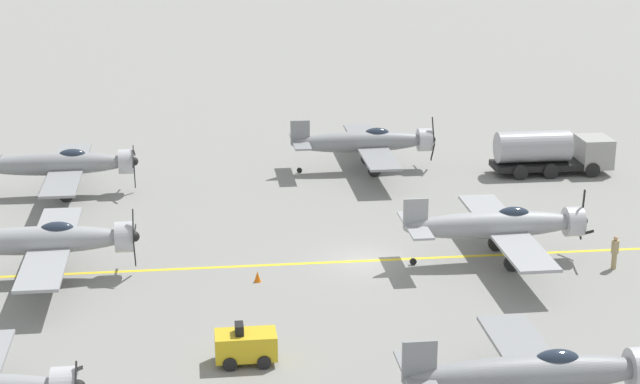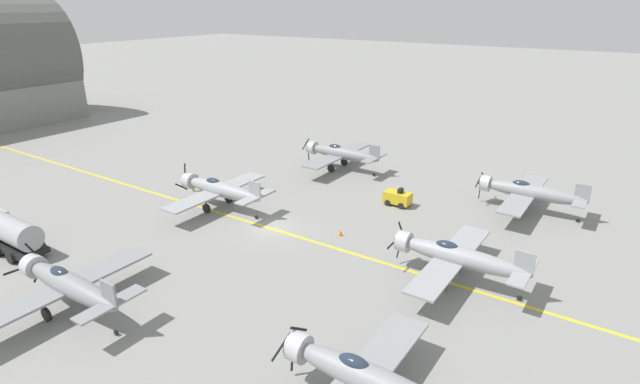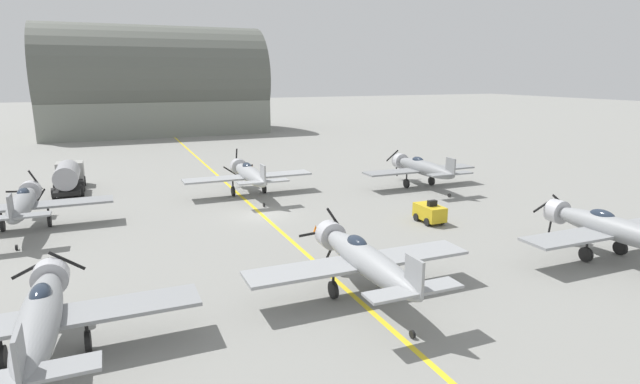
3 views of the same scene
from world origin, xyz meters
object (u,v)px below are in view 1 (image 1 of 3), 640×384
Objects in this scene: fuel_tanker at (552,152)px; airplane_near_left at (61,164)px; airplane_mid_left at (366,142)px; tow_tractor at (246,345)px; airplane_near_center at (43,241)px; traffic_cone at (257,277)px; ground_crew_walking at (615,251)px; airplane_mid_center at (499,225)px; airplane_mid_right at (537,375)px.

airplane_near_left is at bearing -88.35° from fuel_tanker.
airplane_mid_left is 4.62× the size of tow_tractor.
airplane_near_left is 1.50× the size of fuel_tanker.
traffic_cone is (1.80, 10.67, -1.74)m from airplane_near_center.
airplane_near_center is 29.33m from ground_crew_walking.
traffic_cone is (-8.98, 1.08, -0.52)m from tow_tractor.
airplane_mid_left is at bearing -100.02° from fuel_tanker.
tow_tractor is at bearing -40.44° from fuel_tanker.
fuel_tanker reaches higher than traffic_cone.
ground_crew_walking is (-8.54, 19.63, 0.19)m from tow_tractor.
airplane_mid_left is at bearing -153.27° from ground_crew_walking.
airplane_near_left is 21.82× the size of traffic_cone.
airplane_mid_center is at bearing 77.33° from airplane_near_center.
airplane_mid_right is at bearing 58.79° from tow_tractor.
fuel_tanker is (2.19, 12.37, -0.50)m from airplane_mid_left.
airplane_mid_center is at bearing 171.33° from airplane_mid_right.
airplane_near_center is 1.00× the size of airplane_mid_center.
ground_crew_walking is (16.50, 29.86, -1.03)m from airplane_near_left.
fuel_tanker is 34.12m from tow_tractor.
airplane_near_left is 34.13m from ground_crew_walking.
airplane_mid_left reaches higher than tow_tractor.
airplane_near_left and airplane_mid_left have the same top height.
airplane_mid_right is at bearing 37.98° from airplane_near_center.
airplane_near_left is at bearing 170.95° from airplane_near_center.
fuel_tanker is at bearing 171.85° from ground_crew_walking.
airplane_near_left is at bearing -118.92° from ground_crew_walking.
airplane_near_left is 14.27m from airplane_near_center.
airplane_near_center and airplane_mid_left have the same top height.
airplane_mid_center reaches higher than airplane_mid_left.
tow_tractor is 21.41m from ground_crew_walking.
airplane_mid_center reaches higher than airplane_near_center.
airplane_near_left is 20.22m from airplane_mid_left.
airplane_near_left is 1.00× the size of airplane_near_center.
airplane_near_left is 1.00× the size of airplane_mid_left.
airplane_mid_center reaches higher than tow_tractor.
tow_tractor is (-6.40, -10.56, -1.22)m from airplane_mid_right.
ground_crew_walking is at bearing 60.13° from airplane_mid_center.
tow_tractor is at bearing -6.86° from traffic_cone.
airplane_mid_right is at bearing -31.28° from ground_crew_walking.
traffic_cone is (19.17, -8.67, -1.74)m from airplane_mid_left.
airplane_near_center is 6.67× the size of ground_crew_walking.
airplane_mid_center is at bearing -107.46° from ground_crew_walking.
airplane_mid_left is (-17.82, -4.17, 0.00)m from airplane_mid_center.
airplane_mid_right is at bearing 17.28° from airplane_near_left.
airplane_near_center is (14.26, 0.63, 0.00)m from airplane_near_left.
airplane_mid_center is at bearing 96.02° from traffic_cone.
airplane_mid_right reaches higher than traffic_cone.
ground_crew_walking is (2.24, 29.22, -1.03)m from airplane_near_center.
fuel_tanker is at bearing 163.04° from airplane_mid_right.
airplane_mid_center is at bearing 12.64° from airplane_mid_left.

